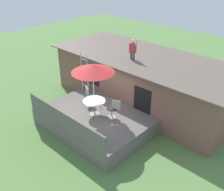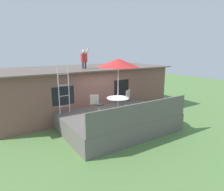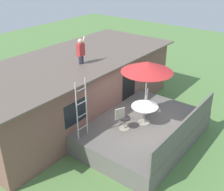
{
  "view_description": "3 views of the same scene",
  "coord_description": "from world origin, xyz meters",
  "px_view_note": "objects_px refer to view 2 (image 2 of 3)",
  "views": [
    {
      "loc": [
        7.69,
        -7.06,
        7.4
      ],
      "look_at": [
        0.53,
        0.52,
        1.74
      ],
      "focal_mm": 41.47,
      "sensor_mm": 36.0,
      "label": 1
    },
    {
      "loc": [
        -5.12,
        -7.56,
        3.73
      ],
      "look_at": [
        0.32,
        0.82,
        1.43
      ],
      "focal_mm": 32.14,
      "sensor_mm": 36.0,
      "label": 2
    },
    {
      "loc": [
        -8.18,
        -4.87,
        6.68
      ],
      "look_at": [
        -0.58,
        0.98,
        1.9
      ],
      "focal_mm": 44.87,
      "sensor_mm": 36.0,
      "label": 3
    }
  ],
  "objects_px": {
    "patio_table": "(118,101)",
    "patio_umbrella": "(118,63)",
    "patio_chair_left": "(97,105)",
    "step_ladder": "(64,90)",
    "patio_chair_right": "(127,100)",
    "person_figure": "(84,58)"
  },
  "relations": [
    {
      "from": "patio_umbrella",
      "to": "patio_chair_left",
      "type": "relative_size",
      "value": 2.76
    },
    {
      "from": "patio_umbrella",
      "to": "step_ladder",
      "type": "relative_size",
      "value": 1.15
    },
    {
      "from": "patio_umbrella",
      "to": "step_ladder",
      "type": "bearing_deg",
      "value": 148.44
    },
    {
      "from": "patio_table",
      "to": "patio_umbrella",
      "type": "xyz_separation_m",
      "value": [
        -0.0,
        0.0,
        1.76
      ]
    },
    {
      "from": "patio_chair_right",
      "to": "patio_chair_left",
      "type": "bearing_deg",
      "value": -26.03
    },
    {
      "from": "patio_table",
      "to": "person_figure",
      "type": "relative_size",
      "value": 0.94
    },
    {
      "from": "patio_table",
      "to": "step_ladder",
      "type": "xyz_separation_m",
      "value": [
        -2.11,
        1.3,
        0.51
      ]
    },
    {
      "from": "patio_table",
      "to": "patio_chair_left",
      "type": "bearing_deg",
      "value": 155.44
    },
    {
      "from": "step_ladder",
      "to": "patio_chair_left",
      "type": "relative_size",
      "value": 2.39
    },
    {
      "from": "patio_chair_right",
      "to": "step_ladder",
      "type": "bearing_deg",
      "value": -43.12
    },
    {
      "from": "step_ladder",
      "to": "patio_chair_left",
      "type": "xyz_separation_m",
      "value": [
        1.23,
        -0.9,
        -0.64
      ]
    },
    {
      "from": "patio_umbrella",
      "to": "person_figure",
      "type": "height_order",
      "value": "person_figure"
    },
    {
      "from": "patio_table",
      "to": "patio_chair_left",
      "type": "xyz_separation_m",
      "value": [
        -0.88,
        0.4,
        -0.13
      ]
    },
    {
      "from": "patio_table",
      "to": "patio_chair_right",
      "type": "xyz_separation_m",
      "value": [
        0.83,
        0.41,
        -0.13
      ]
    },
    {
      "from": "patio_umbrella",
      "to": "patio_chair_right",
      "type": "distance_m",
      "value": 2.1
    },
    {
      "from": "step_ladder",
      "to": "patio_chair_right",
      "type": "relative_size",
      "value": 2.39
    },
    {
      "from": "patio_umbrella",
      "to": "patio_chair_left",
      "type": "xyz_separation_m",
      "value": [
        -0.88,
        0.4,
        -1.89
      ]
    },
    {
      "from": "person_figure",
      "to": "patio_chair_right",
      "type": "bearing_deg",
      "value": -67.51
    },
    {
      "from": "patio_umbrella",
      "to": "person_figure",
      "type": "relative_size",
      "value": 2.29
    },
    {
      "from": "patio_table",
      "to": "patio_umbrella",
      "type": "bearing_deg",
      "value": 91.79
    },
    {
      "from": "patio_umbrella",
      "to": "patio_chair_left",
      "type": "distance_m",
      "value": 2.12
    },
    {
      "from": "patio_chair_left",
      "to": "patio_chair_right",
      "type": "xyz_separation_m",
      "value": [
        1.71,
        0.01,
        0.0
      ]
    }
  ]
}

